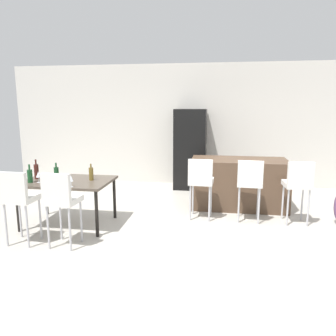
{
  "coord_description": "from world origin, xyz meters",
  "views": [
    {
      "loc": [
        0.19,
        -5.27,
        1.9
      ],
      "look_at": [
        -0.66,
        0.19,
        0.85
      ],
      "focal_mm": 34.75,
      "sensor_mm": 36.0,
      "label": 1
    }
  ],
  "objects_px": {
    "bar_chair_middle": "(250,181)",
    "dining_chair_far": "(61,198)",
    "wine_glass_far": "(71,179)",
    "kitchen_island": "(238,183)",
    "bar_chair_left": "(201,179)",
    "refrigerator": "(190,149)",
    "bar_chair_right": "(298,182)",
    "wine_glass_end": "(38,175)",
    "dining_table": "(68,184)",
    "dining_chair_near": "(18,196)",
    "wine_bottle_middle": "(30,176)",
    "wine_bottle_right": "(91,174)",
    "wine_bottle_near": "(36,171)",
    "wine_bottle_left": "(56,173)"
  },
  "relations": [
    {
      "from": "wine_bottle_near",
      "to": "wine_glass_far",
      "type": "relative_size",
      "value": 1.83
    },
    {
      "from": "wine_bottle_left",
      "to": "refrigerator",
      "type": "bearing_deg",
      "value": 55.35
    },
    {
      "from": "bar_chair_middle",
      "to": "dining_chair_far",
      "type": "bearing_deg",
      "value": -151.21
    },
    {
      "from": "dining_chair_near",
      "to": "wine_glass_end",
      "type": "height_order",
      "value": "dining_chair_near"
    },
    {
      "from": "wine_bottle_right",
      "to": "wine_bottle_left",
      "type": "distance_m",
      "value": 0.56
    },
    {
      "from": "dining_table",
      "to": "wine_bottle_near",
      "type": "relative_size",
      "value": 4.34
    },
    {
      "from": "dining_table",
      "to": "wine_glass_end",
      "type": "height_order",
      "value": "wine_glass_end"
    },
    {
      "from": "wine_glass_far",
      "to": "kitchen_island",
      "type": "bearing_deg",
      "value": 35.8
    },
    {
      "from": "bar_chair_left",
      "to": "bar_chair_middle",
      "type": "relative_size",
      "value": 1.0
    },
    {
      "from": "kitchen_island",
      "to": "wine_bottle_right",
      "type": "distance_m",
      "value": 2.77
    },
    {
      "from": "dining_chair_far",
      "to": "refrigerator",
      "type": "xyz_separation_m",
      "value": [
        1.42,
        3.6,
        0.22
      ]
    },
    {
      "from": "dining_chair_near",
      "to": "wine_bottle_left",
      "type": "distance_m",
      "value": 0.86
    },
    {
      "from": "bar_chair_left",
      "to": "bar_chair_right",
      "type": "relative_size",
      "value": 1.0
    },
    {
      "from": "wine_bottle_left",
      "to": "wine_glass_end",
      "type": "relative_size",
      "value": 1.59
    },
    {
      "from": "kitchen_island",
      "to": "wine_bottle_left",
      "type": "relative_size",
      "value": 6.45
    },
    {
      "from": "wine_bottle_near",
      "to": "kitchen_island",
      "type": "bearing_deg",
      "value": 22.56
    },
    {
      "from": "wine_bottle_near",
      "to": "wine_bottle_middle",
      "type": "bearing_deg",
      "value": -79.7
    },
    {
      "from": "dining_chair_near",
      "to": "wine_glass_end",
      "type": "xyz_separation_m",
      "value": [
        -0.06,
        0.62,
        0.17
      ]
    },
    {
      "from": "wine_bottle_near",
      "to": "wine_glass_end",
      "type": "distance_m",
      "value": 0.31
    },
    {
      "from": "bar_chair_left",
      "to": "wine_bottle_middle",
      "type": "height_order",
      "value": "bar_chair_left"
    },
    {
      "from": "kitchen_island",
      "to": "wine_bottle_middle",
      "type": "distance_m",
      "value": 3.68
    },
    {
      "from": "bar_chair_right",
      "to": "dining_chair_far",
      "type": "relative_size",
      "value": 1.0
    },
    {
      "from": "bar_chair_middle",
      "to": "dining_chair_far",
      "type": "relative_size",
      "value": 1.0
    },
    {
      "from": "kitchen_island",
      "to": "refrigerator",
      "type": "bearing_deg",
      "value": 127.53
    },
    {
      "from": "wine_bottle_middle",
      "to": "wine_glass_end",
      "type": "bearing_deg",
      "value": 9.39
    },
    {
      "from": "kitchen_island",
      "to": "wine_glass_end",
      "type": "bearing_deg",
      "value": -152.6
    },
    {
      "from": "bar_chair_left",
      "to": "wine_glass_end",
      "type": "relative_size",
      "value": 6.03
    },
    {
      "from": "bar_chair_right",
      "to": "dining_table",
      "type": "height_order",
      "value": "bar_chair_right"
    },
    {
      "from": "dining_table",
      "to": "wine_bottle_right",
      "type": "xyz_separation_m",
      "value": [
        0.38,
        0.06,
        0.17
      ]
    },
    {
      "from": "wine_glass_far",
      "to": "dining_chair_far",
      "type": "bearing_deg",
      "value": -82.99
    },
    {
      "from": "bar_chair_left",
      "to": "wine_glass_far",
      "type": "xyz_separation_m",
      "value": [
        -1.84,
        -0.99,
        0.17
      ]
    },
    {
      "from": "dining_chair_far",
      "to": "dining_table",
      "type": "bearing_deg",
      "value": 110.11
    },
    {
      "from": "bar_chair_right",
      "to": "wine_bottle_right",
      "type": "distance_m",
      "value": 3.32
    },
    {
      "from": "kitchen_island",
      "to": "refrigerator",
      "type": "relative_size",
      "value": 0.97
    },
    {
      "from": "dining_table",
      "to": "dining_chair_far",
      "type": "bearing_deg",
      "value": -69.89
    },
    {
      "from": "kitchen_island",
      "to": "bar_chair_right",
      "type": "relative_size",
      "value": 1.7
    },
    {
      "from": "wine_bottle_near",
      "to": "dining_chair_far",
      "type": "bearing_deg",
      "value": -45.53
    },
    {
      "from": "wine_glass_far",
      "to": "refrigerator",
      "type": "bearing_deg",
      "value": 65.08
    },
    {
      "from": "bar_chair_right",
      "to": "wine_glass_end",
      "type": "relative_size",
      "value": 6.03
    },
    {
      "from": "wine_bottle_middle",
      "to": "wine_glass_far",
      "type": "xyz_separation_m",
      "value": [
        0.75,
        -0.17,
        0.02
      ]
    },
    {
      "from": "bar_chair_left",
      "to": "wine_glass_end",
      "type": "bearing_deg",
      "value": -161.99
    },
    {
      "from": "bar_chair_left",
      "to": "refrigerator",
      "type": "height_order",
      "value": "refrigerator"
    },
    {
      "from": "bar_chair_left",
      "to": "wine_bottle_middle",
      "type": "distance_m",
      "value": 2.72
    },
    {
      "from": "dining_table",
      "to": "dining_chair_near",
      "type": "xyz_separation_m",
      "value": [
        -0.31,
        -0.84,
        0.02
      ]
    },
    {
      "from": "kitchen_island",
      "to": "dining_table",
      "type": "relative_size",
      "value": 1.29
    },
    {
      "from": "dining_chair_near",
      "to": "bar_chair_right",
      "type": "bearing_deg",
      "value": 19.74
    },
    {
      "from": "wine_glass_far",
      "to": "refrigerator",
      "type": "xyz_separation_m",
      "value": [
        1.47,
        3.17,
        0.06
      ]
    },
    {
      "from": "dining_chair_far",
      "to": "wine_bottle_left",
      "type": "bearing_deg",
      "value": 120.3
    },
    {
      "from": "bar_chair_right",
      "to": "wine_bottle_left",
      "type": "xyz_separation_m",
      "value": [
        -3.83,
        -0.58,
        0.15
      ]
    },
    {
      "from": "kitchen_island",
      "to": "bar_chair_right",
      "type": "distance_m",
      "value": 1.23
    }
  ]
}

